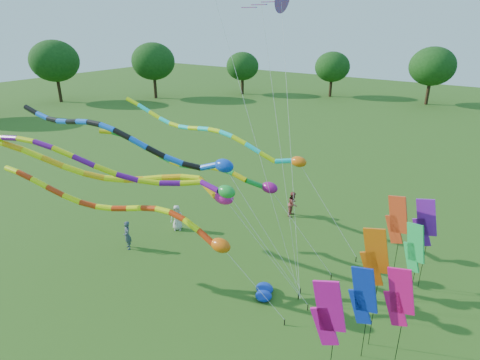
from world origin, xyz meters
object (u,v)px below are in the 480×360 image
Objects in this scene: blue_nylon_heap at (268,296)px; person_a at (177,218)px; person_c at (293,204)px; person_b at (127,235)px; tube_kite_red at (138,214)px; tube_kite_orange at (122,174)px.

person_a is at bearing 162.26° from blue_nylon_heap.
person_c reaches higher than person_a.
person_b is (-8.94, -0.65, 0.64)m from blue_nylon_heap.
tube_kite_red is at bearing -155.03° from blue_nylon_heap.
tube_kite_red is 1.99m from tube_kite_orange.
tube_kite_red is 8.01× the size of person_b.
person_b is at bearing -175.87° from blue_nylon_heap.
tube_kite_red is 0.92× the size of tube_kite_orange.
tube_kite_red reaches higher than person_c.
tube_kite_red is at bearing -30.53° from tube_kite_orange.
blue_nylon_heap is at bearing 31.95° from person_b.
person_a is (-1.73, 5.03, -4.89)m from tube_kite_orange.
tube_kite_orange is 9.96× the size of blue_nylon_heap.
tube_kite_red reaches higher than person_b.
tube_kite_red is at bearing 159.66° from person_c.
person_b reaches higher than blue_nylon_heap.
tube_kite_orange is at bearing -109.15° from person_a.
person_b is at bearing 139.04° from person_c.
person_b is at bearing 138.41° from tube_kite_red.
tube_kite_red is 6.62m from person_a.
person_c is at bearing 11.27° from person_a.
tube_kite_orange reaches higher than blue_nylon_heap.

